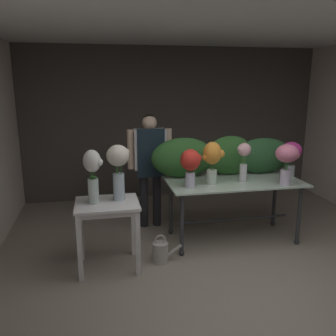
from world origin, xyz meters
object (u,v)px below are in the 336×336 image
(display_table_glass, at_px, (234,191))
(side_table_white, at_px, (107,212))
(vase_white_roses_tall, at_px, (93,173))
(vase_rosy_peonies, at_px, (287,158))
(vase_cream_lisianthus_tall, at_px, (118,166))
(vase_blush_dahlias, at_px, (244,158))
(florist, at_px, (150,158))
(watering_can, at_px, (161,252))
(vase_sunset_anemones, at_px, (212,158))
(vase_magenta_snapdragons, at_px, (291,154))
(vase_scarlet_hydrangea, at_px, (190,164))

(display_table_glass, xyz_separation_m, side_table_white, (-1.64, -0.44, -0.01))
(vase_white_roses_tall, bearing_deg, vase_rosy_peonies, 3.28)
(vase_cream_lisianthus_tall, bearing_deg, vase_blush_dahlias, 11.74)
(florist, height_order, vase_rosy_peonies, florist)
(vase_rosy_peonies, xyz_separation_m, watering_can, (-1.60, -0.13, -1.02))
(vase_blush_dahlias, xyz_separation_m, vase_cream_lisianthus_tall, (-1.60, -0.33, 0.05))
(side_table_white, height_order, vase_sunset_anemones, vase_sunset_anemones)
(display_table_glass, height_order, vase_magenta_snapdragons, vase_magenta_snapdragons)
(vase_cream_lisianthus_tall, bearing_deg, vase_magenta_snapdragons, 9.67)
(florist, distance_m, vase_scarlet_hydrangea, 0.92)
(florist, bearing_deg, vase_cream_lisianthus_tall, -115.80)
(side_table_white, height_order, vase_magenta_snapdragons, vase_magenta_snapdragons)
(vase_rosy_peonies, xyz_separation_m, vase_sunset_anemones, (-0.88, 0.22, -0.01))
(vase_scarlet_hydrangea, distance_m, watering_can, 1.09)
(vase_magenta_snapdragons, xyz_separation_m, vase_cream_lisianthus_tall, (-2.29, -0.39, 0.04))
(vase_sunset_anemones, bearing_deg, vase_rosy_peonies, -13.94)
(vase_scarlet_hydrangea, relative_size, vase_white_roses_tall, 0.80)
(watering_can, bearing_deg, vase_scarlet_hydrangea, 32.91)
(florist, bearing_deg, side_table_white, -120.29)
(vase_rosy_peonies, relative_size, vase_cream_lisianthus_tall, 0.82)
(side_table_white, bearing_deg, watering_can, -0.07)
(vase_scarlet_hydrangea, xyz_separation_m, watering_can, (-0.41, -0.27, -0.98))
(watering_can, bearing_deg, vase_sunset_anemones, 26.20)
(vase_magenta_snapdragons, xyz_separation_m, watering_can, (-1.83, -0.45, -1.00))
(display_table_glass, relative_size, florist, 1.07)
(vase_scarlet_hydrangea, distance_m, vase_magenta_snapdragons, 1.43)
(vase_blush_dahlias, height_order, vase_scarlet_hydrangea, vase_blush_dahlias)
(side_table_white, relative_size, vase_magenta_snapdragons, 1.62)
(vase_sunset_anemones, distance_m, vase_cream_lisianthus_tall, 1.21)
(vase_blush_dahlias, height_order, vase_sunset_anemones, vase_sunset_anemones)
(side_table_white, height_order, vase_white_roses_tall, vase_white_roses_tall)
(vase_magenta_snapdragons, height_order, watering_can, vase_magenta_snapdragons)
(vase_magenta_snapdragons, distance_m, vase_white_roses_tall, 2.60)
(vase_sunset_anemones, bearing_deg, vase_cream_lisianthus_tall, -165.86)
(side_table_white, relative_size, vase_blush_dahlias, 1.56)
(vase_scarlet_hydrangea, height_order, vase_cream_lisianthus_tall, vase_cream_lisianthus_tall)
(vase_scarlet_hydrangea, height_order, vase_white_roses_tall, vase_white_roses_tall)
(vase_magenta_snapdragons, xyz_separation_m, vase_sunset_anemones, (-1.12, -0.09, 0.01))
(vase_magenta_snapdragons, distance_m, watering_can, 2.14)
(display_table_glass, relative_size, vase_cream_lisianthus_tall, 2.80)
(vase_magenta_snapdragons, height_order, vase_sunset_anemones, vase_sunset_anemones)
(vase_white_roses_tall, distance_m, vase_cream_lisianthus_tall, 0.28)
(side_table_white, height_order, vase_rosy_peonies, vase_rosy_peonies)
(side_table_white, distance_m, vase_sunset_anemones, 1.44)
(display_table_glass, bearing_deg, vase_cream_lisianthus_tall, -165.77)
(vase_sunset_anemones, distance_m, vase_white_roses_tall, 1.49)
(vase_magenta_snapdragons, bearing_deg, vase_rosy_peonies, -126.69)
(vase_magenta_snapdragons, bearing_deg, watering_can, -166.30)
(vase_blush_dahlias, distance_m, vase_scarlet_hydrangea, 0.74)
(display_table_glass, xyz_separation_m, vase_sunset_anemones, (-0.33, -0.09, 0.46))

